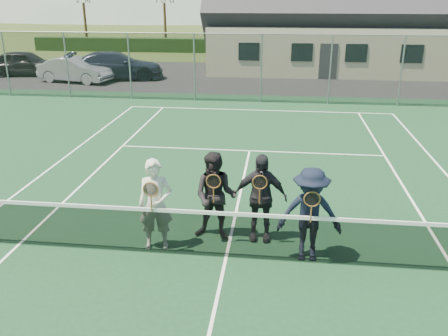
# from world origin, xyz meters

# --- Properties ---
(ground) EXTENTS (220.00, 220.00, 0.00)m
(ground) POSITION_xyz_m (0.00, 20.00, 0.00)
(ground) COLOR #2E4017
(ground) RESTS_ON ground
(court_surface) EXTENTS (30.00, 30.00, 0.02)m
(court_surface) POSITION_xyz_m (0.00, 0.00, 0.01)
(court_surface) COLOR #14381E
(court_surface) RESTS_ON ground
(tarmac_carpark) EXTENTS (40.00, 12.00, 0.01)m
(tarmac_carpark) POSITION_xyz_m (-4.00, 20.00, 0.01)
(tarmac_carpark) COLOR black
(tarmac_carpark) RESTS_ON ground
(hedge_row) EXTENTS (40.00, 1.20, 1.10)m
(hedge_row) POSITION_xyz_m (0.00, 32.00, 0.55)
(hedge_row) COLOR black
(hedge_row) RESTS_ON ground
(car_a) EXTENTS (4.53, 2.29, 1.48)m
(car_a) POSITION_xyz_m (-14.28, 19.24, 0.74)
(car_a) COLOR black
(car_a) RESTS_ON ground
(car_b) EXTENTS (4.31, 2.26, 1.35)m
(car_b) POSITION_xyz_m (-10.40, 17.43, 0.68)
(car_b) COLOR #9A9DA3
(car_b) RESTS_ON ground
(car_c) EXTENTS (5.63, 3.23, 1.54)m
(car_c) POSITION_xyz_m (-8.46, 18.62, 0.77)
(car_c) COLOR black
(car_c) RESTS_ON ground
(court_markings) EXTENTS (11.03, 23.83, 0.01)m
(court_markings) POSITION_xyz_m (0.00, 0.00, 0.02)
(court_markings) COLOR white
(court_markings) RESTS_ON court_surface
(tennis_net) EXTENTS (11.68, 0.08, 1.10)m
(tennis_net) POSITION_xyz_m (0.00, 0.00, 0.54)
(tennis_net) COLOR slate
(tennis_net) RESTS_ON ground
(perimeter_fence) EXTENTS (30.07, 0.07, 3.02)m
(perimeter_fence) POSITION_xyz_m (0.00, 13.50, 1.52)
(perimeter_fence) COLOR slate
(perimeter_fence) RESTS_ON ground
(clubhouse) EXTENTS (15.60, 8.20, 7.70)m
(clubhouse) POSITION_xyz_m (4.00, 24.00, 3.99)
(clubhouse) COLOR beige
(clubhouse) RESTS_ON ground
(player_a) EXTENTS (0.72, 0.55, 1.80)m
(player_a) POSITION_xyz_m (-1.37, 0.24, 0.92)
(player_a) COLOR beige
(player_a) RESTS_ON court_surface
(player_b) EXTENTS (0.94, 0.77, 1.80)m
(player_b) POSITION_xyz_m (-0.30, 0.76, 0.92)
(player_b) COLOR black
(player_b) RESTS_ON court_surface
(player_c) EXTENTS (1.06, 0.51, 1.80)m
(player_c) POSITION_xyz_m (0.57, 0.82, 0.92)
(player_c) COLOR black
(player_c) RESTS_ON court_surface
(player_d) EXTENTS (1.17, 0.67, 1.80)m
(player_d) POSITION_xyz_m (1.50, 0.15, 0.92)
(player_d) COLOR black
(player_d) RESTS_ON court_surface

